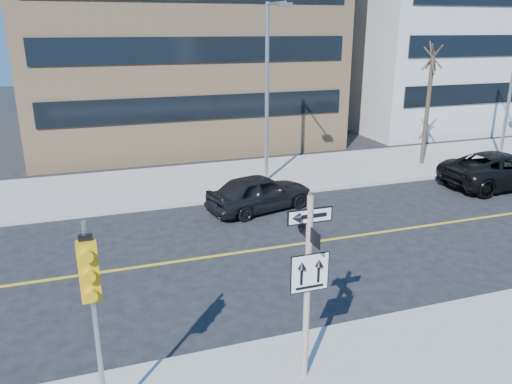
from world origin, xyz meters
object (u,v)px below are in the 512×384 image
object	(u,v)px
parked_car_a	(260,192)
parked_car_c	(502,169)
street_tree_west	(433,60)
streetlight_a	(269,83)
traffic_signal	(91,288)
sign_pole	(308,279)

from	to	relation	value
parked_car_a	parked_car_c	world-z (taller)	parked_car_c
parked_car_a	street_tree_west	size ratio (longest dim) A/B	0.70
parked_car_a	parked_car_c	bearing A→B (deg)	-107.29
parked_car_a	parked_car_c	size ratio (longest dim) A/B	0.76
street_tree_west	streetlight_a	bearing A→B (deg)	-176.55
parked_car_c	street_tree_west	world-z (taller)	street_tree_west
traffic_signal	street_tree_west	distance (m)	22.14
sign_pole	traffic_signal	xyz separation A→B (m)	(-4.00, -0.15, 0.59)
traffic_signal	parked_car_c	size ratio (longest dim) A/B	0.68
parked_car_a	street_tree_west	bearing A→B (deg)	-85.28
parked_car_a	streetlight_a	distance (m)	5.28
traffic_signal	parked_car_c	world-z (taller)	traffic_signal
sign_pole	parked_car_c	bearing A→B (deg)	33.88
sign_pole	streetlight_a	bearing A→B (deg)	73.23
parked_car_c	street_tree_west	size ratio (longest dim) A/B	0.92
parked_car_a	parked_car_c	xyz separation A→B (m)	(11.76, -0.57, 0.06)
parked_car_c	street_tree_west	distance (m)	6.46
street_tree_west	traffic_signal	bearing A→B (deg)	-140.61
traffic_signal	streetlight_a	xyz separation A→B (m)	(8.00, 13.42, 1.73)
sign_pole	traffic_signal	world-z (taller)	sign_pole
streetlight_a	street_tree_west	xyz separation A→B (m)	(9.00, 0.54, 0.77)
sign_pole	parked_car_a	xyz separation A→B (m)	(2.51, 10.15, -1.68)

